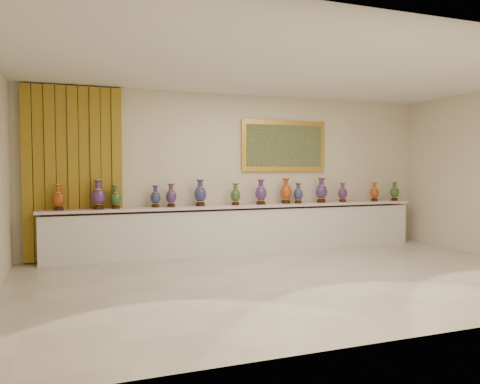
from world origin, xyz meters
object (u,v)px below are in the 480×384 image
object	(u,v)px
counter	(244,229)
vase_2	(116,198)
vase_0	(59,198)
vase_1	(98,196)

from	to	relation	value
counter	vase_2	distance (m)	2.44
vase_0	vase_1	distance (m)	0.63
vase_0	vase_2	xyz separation A→B (m)	(0.91, 0.01, -0.01)
counter	vase_1	world-z (taller)	vase_1
counter	vase_0	bearing A→B (deg)	-179.29
counter	vase_1	bearing A→B (deg)	-178.79
vase_0	vase_2	bearing A→B (deg)	0.52
vase_1	vase_2	size ratio (longest dim) A/B	1.24
vase_2	counter	bearing A→B (deg)	0.78
counter	vase_1	size ratio (longest dim) A/B	14.47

